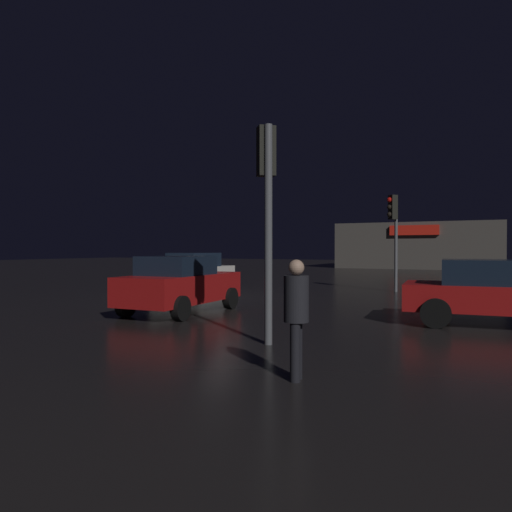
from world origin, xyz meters
The scene contains 8 objects.
ground_plane centered at (0.00, 0.00, 0.00)m, with size 120.00×120.00×0.00m, color black.
store_building centered at (3.38, 33.04, 2.05)m, with size 14.05×10.15×4.10m.
traffic_signal_main centered at (5.45, -6.44, 2.89)m, with size 0.41×0.43×4.06m.
traffic_signal_opposite centered at (5.64, 5.55, 2.89)m, with size 0.42×0.42×3.98m.
car_near centered at (1.51, -3.63, 0.80)m, with size 2.01×4.04×1.57m.
car_far centered at (-2.18, 2.67, 0.82)m, with size 2.05×3.95×1.60m.
car_crossing centered at (9.38, -2.21, 0.78)m, with size 4.40×2.31×1.52m.
pedestrian centered at (6.86, -8.54, 0.94)m, with size 0.40×0.40×1.63m.
Camera 1 is at (9.19, -14.51, 1.77)m, focal length 33.43 mm.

